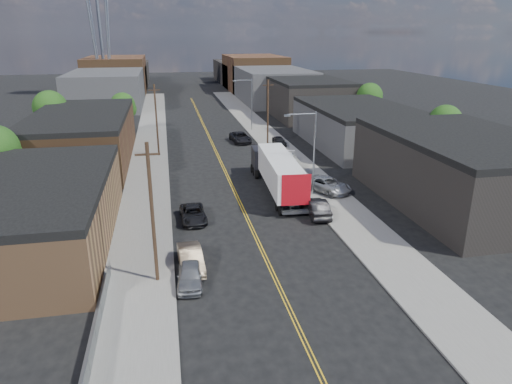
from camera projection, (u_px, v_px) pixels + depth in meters
name	position (u px, v px, depth m)	size (l,w,h in m)	color
ground	(207.00, 132.00, 79.84)	(260.00, 260.00, 0.00)	black
centerline	(217.00, 153.00, 65.96)	(0.32, 120.00, 0.01)	gold
sidewalk_left	(150.00, 156.00, 64.19)	(5.00, 140.00, 0.15)	slate
sidewalk_right	(281.00, 150.00, 67.68)	(5.00, 140.00, 0.15)	slate
warehouse_tan	(32.00, 213.00, 36.74)	(12.00, 22.00, 5.60)	brown
warehouse_brown	(82.00, 138.00, 60.64)	(12.00, 26.00, 6.60)	#533721
industrial_right_a	(463.00, 170.00, 45.67)	(14.00, 22.00, 7.10)	black
industrial_right_b	(358.00, 125.00, 69.91)	(14.00, 24.00, 6.10)	#333335
industrial_right_c	(308.00, 98.00, 93.73)	(14.00, 22.00, 7.60)	black
skyline_left_a	(107.00, 89.00, 107.25)	(16.00, 30.00, 8.00)	#333335
skyline_right_a	(273.00, 85.00, 114.59)	(16.00, 30.00, 8.00)	#333335
skyline_left_b	(116.00, 75.00, 130.06)	(16.00, 26.00, 10.00)	#533721
skyline_right_b	(254.00, 73.00, 137.40)	(16.00, 26.00, 10.00)	#533721
skyline_left_c	(122.00, 75.00, 149.07)	(16.00, 40.00, 7.00)	black
skyline_right_c	(243.00, 73.00, 156.41)	(16.00, 40.00, 7.00)	black
streetlight_near	(311.00, 147.00, 47.08)	(3.39, 0.25, 9.00)	gray
streetlight_far	(249.00, 100.00, 79.47)	(3.39, 0.25, 9.00)	gray
utility_pole_left_near	(152.00, 214.00, 30.36)	(1.60, 0.26, 10.00)	black
utility_pole_left_far	(157.00, 120.00, 62.75)	(1.60, 0.26, 10.00)	black
utility_pole_right	(268.00, 113.00, 68.54)	(1.60, 0.26, 10.00)	black
chainlink_fence	(96.00, 336.00, 25.22)	(0.05, 16.00, 1.22)	slate
tree_left_mid	(51.00, 110.00, 69.01)	(5.10, 5.04, 8.37)	black
tree_left_far	(123.00, 107.00, 77.63)	(4.35, 4.20, 6.97)	black
tree_right_near	(445.00, 124.00, 61.53)	(4.60, 4.48, 7.44)	black
tree_right_far	(370.00, 98.00, 83.64)	(4.85, 4.76, 7.91)	black
semi_truck	(276.00, 169.00, 49.69)	(3.48, 16.37, 4.26)	silver
car_left_a	(190.00, 275.00, 31.45)	(1.74, 4.34, 1.48)	#949698
car_left_b	(191.00, 259.00, 33.56)	(1.65, 4.74, 1.56)	#79664F
car_left_c	(193.00, 214.00, 42.13)	(2.25, 4.87, 1.35)	black
car_right_oncoming	(317.00, 207.00, 43.28)	(1.75, 5.02, 1.65)	black
car_right_lot_a	(327.00, 184.00, 49.45)	(2.65, 5.75, 1.60)	#B8BABE
car_right_lot_b	(288.00, 160.00, 58.82)	(2.19, 5.39, 1.56)	white
car_right_lot_c	(279.00, 141.00, 69.90)	(1.56, 3.88, 1.32)	black
car_ahead_truck	(240.00, 137.00, 72.35)	(2.64, 5.72, 1.59)	black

